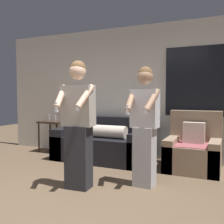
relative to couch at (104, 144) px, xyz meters
name	(u,v)px	position (x,y,z in m)	size (l,w,h in m)	color
ground_plane	(53,208)	(0.46, -2.26, -0.32)	(14.00, 14.00, 0.00)	brown
wall_back	(136,92)	(0.48, 0.51, 1.04)	(6.35, 0.07, 2.70)	beige
couch	(104,144)	(0.00, 0.00, 0.00)	(1.91, 0.94, 0.85)	black
armchair	(193,151)	(1.71, 0.02, 0.01)	(0.89, 0.86, 1.01)	#937A60
side_table	(53,125)	(-1.39, 0.21, 0.29)	(0.57, 0.48, 0.86)	#332319
person_left	(78,124)	(0.38, -1.58, 0.58)	(0.50, 0.48, 1.76)	#28282D
person_right	(145,125)	(1.18, -1.11, 0.56)	(0.44, 0.47, 1.69)	#B2B2B7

